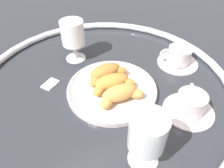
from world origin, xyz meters
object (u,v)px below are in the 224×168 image
Objects in this scene: croissant_small at (112,83)px; coffee_cup_near at (190,105)px; croissant_large at (106,72)px; croissant_extra at (120,94)px; pastry_plate at (112,89)px; coffee_cup_far at (178,57)px; juice_glass_left at (73,34)px; juice_glass_right at (147,134)px; sugar_packet at (50,84)px.

coffee_cup_near is (-0.15, 0.16, -0.01)m from croissant_small.
croissant_large and croissant_extra have the same top height.
pastry_plate is 1.93× the size of coffee_cup_far.
pastry_plate is at bearing -97.12° from croissant_small.
juice_glass_right is at bearing 89.37° from juice_glass_left.
coffee_cup_near is 2.72× the size of sugar_packet.
croissant_large is at bearing 103.27° from juice_glass_left.
sugar_packet is at bearing -37.71° from croissant_small.
croissant_large is at bearing -94.57° from croissant_small.
croissant_small is at bearing 82.88° from pastry_plate.
coffee_cup_near is at bearing 132.57° from croissant_small.
juice_glass_left and juice_glass_right have the same top height.
croissant_large and coffee_cup_near have the same top height.
juice_glass_left reaches higher than croissant_extra.
coffee_cup_near is at bearing -162.09° from juice_glass_right.
juice_glass_right is (0.30, 0.24, 0.07)m from coffee_cup_far.
croissant_large is 0.25m from coffee_cup_near.
croissant_extra is at bearing -101.94° from juice_glass_right.
croissant_extra is at bearing 86.12° from pastry_plate.
sugar_packet is at bearing -42.85° from coffee_cup_near.
coffee_cup_near is at bearing 143.85° from croissant_extra.
coffee_cup_near is (-0.14, 0.21, -0.01)m from croissant_large.
coffee_cup_near reaches higher than pastry_plate.
juice_glass_right reaches higher than croissant_extra.
juice_glass_left is (0.18, -0.37, 0.07)m from coffee_cup_near.
croissant_large is at bearing -5.96° from coffee_cup_far.
coffee_cup_near is 0.42m from juice_glass_left.
coffee_cup_far is 0.97× the size of juice_glass_right.
croissant_small is (0.00, 0.05, 0.00)m from croissant_large.
sugar_packet is (0.41, -0.09, -0.02)m from coffee_cup_far.
coffee_cup_far is (-0.26, -0.02, 0.02)m from pastry_plate.
pastry_plate is 0.05m from croissant_large.
croissant_large is 2.74× the size of sugar_packet.
juice_glass_right is at bearing 79.96° from pastry_plate.
coffee_cup_far reaches higher than pastry_plate.
croissant_large is 1.01× the size of coffee_cup_far.
coffee_cup_far is (-0.26, 0.03, -0.01)m from croissant_large.
pastry_plate is 0.22m from coffee_cup_near.
pastry_plate is 1.87× the size of juice_glass_right.
croissant_large is 1.00× the size of croissant_extra.
sugar_packet is at bearing 38.41° from juice_glass_left.
croissant_extra is at bearing 85.88° from croissant_large.
croissant_extra is (0.00, 0.05, 0.03)m from pastry_plate.
coffee_cup_near is 0.97× the size of juice_glass_left.
coffee_cup_far is at bearing 174.04° from croissant_large.
juice_glass_left is 0.18m from sugar_packet.
juice_glass_left reaches higher than croissant_large.
croissant_small reaches higher than pastry_plate.
croissant_extra is 0.98× the size of juice_glass_right.
coffee_cup_far is (-0.26, -0.02, -0.01)m from croissant_small.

